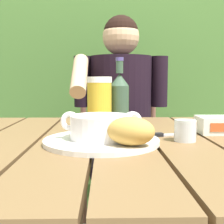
{
  "coord_description": "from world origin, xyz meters",
  "views": [
    {
      "loc": [
        -0.05,
        -0.81,
        0.92
      ],
      "look_at": [
        -0.03,
        0.05,
        0.83
      ],
      "focal_mm": 47.65,
      "sensor_mm": 36.0,
      "label": 1
    }
  ],
  "objects_px": {
    "bread_roll": "(131,131)",
    "water_glass_small": "(185,130)",
    "beer_glass": "(99,103)",
    "butter_tub": "(219,125)",
    "table_knife": "(161,135)",
    "beer_bottle": "(118,99)",
    "chair_near_diner": "(119,152)",
    "soup_bowl": "(101,126)",
    "person_eating": "(121,117)",
    "serving_plate": "(101,141)"
  },
  "relations": [
    {
      "from": "bread_roll",
      "to": "water_glass_small",
      "type": "xyz_separation_m",
      "value": [
        0.15,
        0.1,
        -0.02
      ]
    },
    {
      "from": "bread_roll",
      "to": "beer_glass",
      "type": "xyz_separation_m",
      "value": [
        -0.08,
        0.3,
        0.04
      ]
    },
    {
      "from": "beer_glass",
      "to": "butter_tub",
      "type": "height_order",
      "value": "beer_glass"
    },
    {
      "from": "table_knife",
      "to": "beer_bottle",
      "type": "bearing_deg",
      "value": 124.08
    },
    {
      "from": "chair_near_diner",
      "to": "soup_bowl",
      "type": "xyz_separation_m",
      "value": [
        -0.09,
        -0.96,
        0.31
      ]
    },
    {
      "from": "beer_bottle",
      "to": "table_knife",
      "type": "relative_size",
      "value": 1.44
    },
    {
      "from": "chair_near_diner",
      "to": "water_glass_small",
      "type": "distance_m",
      "value": 1.0
    },
    {
      "from": "beer_bottle",
      "to": "table_knife",
      "type": "bearing_deg",
      "value": -55.92
    },
    {
      "from": "person_eating",
      "to": "table_knife",
      "type": "relative_size",
      "value": 7.58
    },
    {
      "from": "soup_bowl",
      "to": "beer_bottle",
      "type": "height_order",
      "value": "beer_bottle"
    },
    {
      "from": "person_eating",
      "to": "water_glass_small",
      "type": "xyz_separation_m",
      "value": [
        0.13,
        -0.75,
        0.06
      ]
    },
    {
      "from": "water_glass_small",
      "to": "butter_tub",
      "type": "bearing_deg",
      "value": 40.57
    },
    {
      "from": "serving_plate",
      "to": "beer_bottle",
      "type": "height_order",
      "value": "beer_bottle"
    },
    {
      "from": "butter_tub",
      "to": "serving_plate",
      "type": "bearing_deg",
      "value": -159.03
    },
    {
      "from": "butter_tub",
      "to": "table_knife",
      "type": "distance_m",
      "value": 0.19
    },
    {
      "from": "beer_bottle",
      "to": "chair_near_diner",
      "type": "bearing_deg",
      "value": 86.97
    },
    {
      "from": "person_eating",
      "to": "butter_tub",
      "type": "distance_m",
      "value": 0.69
    },
    {
      "from": "soup_bowl",
      "to": "butter_tub",
      "type": "height_order",
      "value": "soup_bowl"
    },
    {
      "from": "serving_plate",
      "to": "water_glass_small",
      "type": "relative_size",
      "value": 5.14
    },
    {
      "from": "soup_bowl",
      "to": "beer_glass",
      "type": "bearing_deg",
      "value": 92.25
    },
    {
      "from": "beer_glass",
      "to": "serving_plate",
      "type": "bearing_deg",
      "value": -87.75
    },
    {
      "from": "person_eating",
      "to": "water_glass_small",
      "type": "distance_m",
      "value": 0.76
    },
    {
      "from": "person_eating",
      "to": "bread_roll",
      "type": "height_order",
      "value": "person_eating"
    },
    {
      "from": "table_knife",
      "to": "beer_glass",
      "type": "bearing_deg",
      "value": 143.72
    },
    {
      "from": "person_eating",
      "to": "bread_roll",
      "type": "bearing_deg",
      "value": -91.44
    },
    {
      "from": "table_knife",
      "to": "soup_bowl",
      "type": "bearing_deg",
      "value": -152.33
    },
    {
      "from": "person_eating",
      "to": "table_knife",
      "type": "distance_m",
      "value": 0.68
    },
    {
      "from": "serving_plate",
      "to": "beer_bottle",
      "type": "relative_size",
      "value": 1.25
    },
    {
      "from": "beer_bottle",
      "to": "person_eating",
      "type": "bearing_deg",
      "value": 86.1
    },
    {
      "from": "beer_bottle",
      "to": "water_glass_small",
      "type": "height_order",
      "value": "beer_bottle"
    },
    {
      "from": "bread_roll",
      "to": "butter_tub",
      "type": "xyz_separation_m",
      "value": [
        0.29,
        0.22,
        -0.02
      ]
    },
    {
      "from": "butter_tub",
      "to": "table_knife",
      "type": "height_order",
      "value": "butter_tub"
    },
    {
      "from": "soup_bowl",
      "to": "bread_roll",
      "type": "bearing_deg",
      "value": -49.4
    },
    {
      "from": "serving_plate",
      "to": "water_glass_small",
      "type": "bearing_deg",
      "value": 5.22
    },
    {
      "from": "soup_bowl",
      "to": "person_eating",
      "type": "bearing_deg",
      "value": 83.34
    },
    {
      "from": "soup_bowl",
      "to": "beer_glass",
      "type": "xyz_separation_m",
      "value": [
        -0.01,
        0.22,
        0.04
      ]
    },
    {
      "from": "chair_near_diner",
      "to": "butter_tub",
      "type": "xyz_separation_m",
      "value": [
        0.27,
        -0.83,
        0.29
      ]
    },
    {
      "from": "bread_roll",
      "to": "butter_tub",
      "type": "relative_size",
      "value": 1.07
    },
    {
      "from": "beer_glass",
      "to": "water_glass_small",
      "type": "height_order",
      "value": "beer_glass"
    },
    {
      "from": "bread_roll",
      "to": "person_eating",
      "type": "bearing_deg",
      "value": 88.56
    },
    {
      "from": "soup_bowl",
      "to": "water_glass_small",
      "type": "relative_size",
      "value": 3.61
    },
    {
      "from": "bread_roll",
      "to": "beer_bottle",
      "type": "height_order",
      "value": "beer_bottle"
    },
    {
      "from": "soup_bowl",
      "to": "butter_tub",
      "type": "relative_size",
      "value": 1.61
    },
    {
      "from": "serving_plate",
      "to": "beer_bottle",
      "type": "bearing_deg",
      "value": 78.15
    },
    {
      "from": "bread_roll",
      "to": "water_glass_small",
      "type": "bearing_deg",
      "value": 32.95
    },
    {
      "from": "person_eating",
      "to": "bread_roll",
      "type": "xyz_separation_m",
      "value": [
        -0.02,
        -0.85,
        0.07
      ]
    },
    {
      "from": "bread_roll",
      "to": "soup_bowl",
      "type": "bearing_deg",
      "value": 130.6
    },
    {
      "from": "person_eating",
      "to": "table_knife",
      "type": "height_order",
      "value": "person_eating"
    },
    {
      "from": "water_glass_small",
      "to": "table_knife",
      "type": "distance_m",
      "value": 0.09
    },
    {
      "from": "table_knife",
      "to": "person_eating",
      "type": "bearing_deg",
      "value": 96.98
    }
  ]
}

